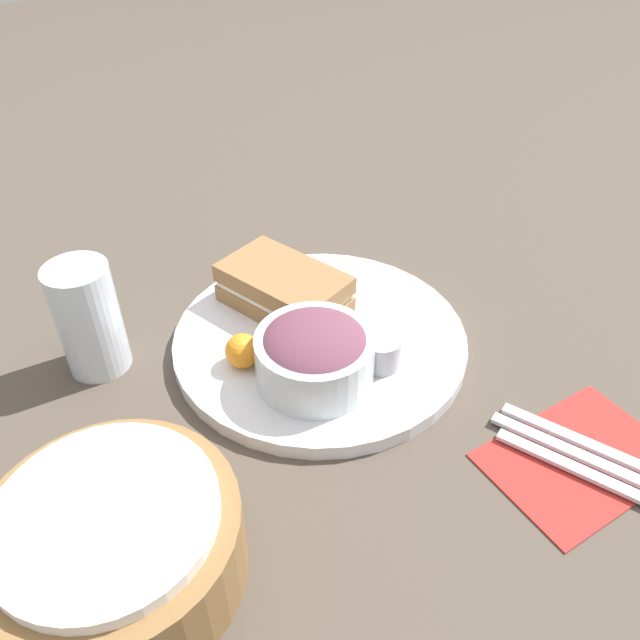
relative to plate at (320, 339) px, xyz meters
The scene contains 12 objects.
ground_plane 0.01m from the plate, ahead, with size 4.00×4.00×0.00m, color #4C4238.
plate is the anchor object (origin of this frame).
sandwich 0.08m from the plate, ahead, with size 0.17×0.13×0.05m.
salad_bowl 0.08m from the plate, 144.01° to the left, with size 0.12×0.12×0.07m.
dressing_cup 0.09m from the plate, 159.65° to the right, with size 0.04×0.04×0.04m, color #99999E.
orange_wedge 0.10m from the plate, 92.01° to the left, with size 0.04×0.04×0.04m, color orange.
drink_glass 0.25m from the plate, 65.59° to the left, with size 0.07×0.07×0.13m, color silver.
bread_basket 0.32m from the plate, 118.77° to the left, with size 0.20×0.20×0.09m.
napkin 0.30m from the plate, 155.50° to the right, with size 0.12×0.18×0.00m, color #B22823.
fork 0.30m from the plate, 152.07° to the right, with size 0.17×0.01×0.01m, color silver.
knife 0.30m from the plate, 155.50° to the right, with size 0.18×0.01×0.01m, color silver.
spoon 0.30m from the plate, 158.94° to the right, with size 0.15×0.01×0.01m, color silver.
Camera 1 is at (-0.47, 0.29, 0.48)m, focal length 35.00 mm.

